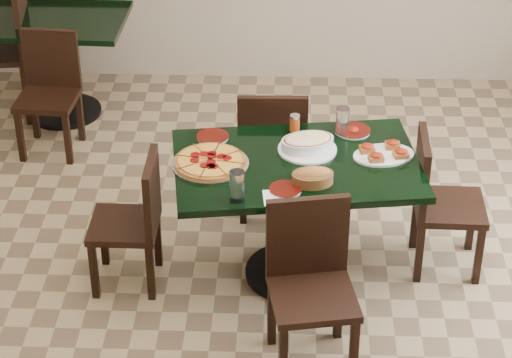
{
  "coord_description": "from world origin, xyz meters",
  "views": [
    {
      "loc": [
        0.11,
        -4.33,
        3.49
      ],
      "look_at": [
        -0.05,
        0.0,
        0.77
      ],
      "focal_mm": 70.0,
      "sensor_mm": 36.0,
      "label": 1
    }
  ],
  "objects_px": {
    "bruschetta_platter": "(384,153)",
    "bread_basket": "(313,177)",
    "chair_right": "(437,197)",
    "lasagna_casserole": "(307,143)",
    "chair_near": "(310,276)",
    "back_chair_left": "(8,40)",
    "back_chair_near": "(50,86)",
    "main_table": "(296,191)",
    "back_table": "(57,48)",
    "chair_left": "(136,217)",
    "chair_far": "(272,146)",
    "pepperoni_pizza": "(210,162)"
  },
  "relations": [
    {
      "from": "back_table",
      "to": "back_chair_near",
      "type": "distance_m",
      "value": 0.47
    },
    {
      "from": "chair_far",
      "to": "chair_right",
      "type": "height_order",
      "value": "chair_far"
    },
    {
      "from": "chair_right",
      "to": "back_chair_left",
      "type": "distance_m",
      "value": 3.35
    },
    {
      "from": "back_chair_near",
      "to": "back_table",
      "type": "bearing_deg",
      "value": 98.69
    },
    {
      "from": "main_table",
      "to": "chair_near",
      "type": "distance_m",
      "value": 0.66
    },
    {
      "from": "main_table",
      "to": "chair_left",
      "type": "bearing_deg",
      "value": 177.87
    },
    {
      "from": "back_chair_near",
      "to": "pepperoni_pizza",
      "type": "bearing_deg",
      "value": -46.38
    },
    {
      "from": "back_table",
      "to": "back_chair_near",
      "type": "height_order",
      "value": "back_chair_near"
    },
    {
      "from": "chair_near",
      "to": "back_chair_near",
      "type": "xyz_separation_m",
      "value": [
        -1.73,
        2.07,
        -0.03
      ]
    },
    {
      "from": "chair_near",
      "to": "back_chair_near",
      "type": "relative_size",
      "value": 1.06
    },
    {
      "from": "chair_left",
      "to": "back_chair_left",
      "type": "relative_size",
      "value": 0.79
    },
    {
      "from": "main_table",
      "to": "back_chair_near",
      "type": "relative_size",
      "value": 1.7
    },
    {
      "from": "back_chair_left",
      "to": "pepperoni_pizza",
      "type": "xyz_separation_m",
      "value": [
        1.59,
        -1.94,
        0.2
      ]
    },
    {
      "from": "chair_far",
      "to": "pepperoni_pizza",
      "type": "distance_m",
      "value": 0.78
    },
    {
      "from": "back_chair_left",
      "to": "pepperoni_pizza",
      "type": "height_order",
      "value": "back_chair_left"
    },
    {
      "from": "chair_near",
      "to": "lasagna_casserole",
      "type": "relative_size",
      "value": 2.64
    },
    {
      "from": "pepperoni_pizza",
      "to": "bread_basket",
      "type": "distance_m",
      "value": 0.56
    },
    {
      "from": "bruschetta_platter",
      "to": "bread_basket",
      "type": "bearing_deg",
      "value": -159.19
    },
    {
      "from": "chair_far",
      "to": "back_chair_near",
      "type": "bearing_deg",
      "value": -29.53
    },
    {
      "from": "chair_right",
      "to": "chair_far",
      "type": "bearing_deg",
      "value": 63.96
    },
    {
      "from": "chair_near",
      "to": "chair_far",
      "type": "bearing_deg",
      "value": 89.46
    },
    {
      "from": "main_table",
      "to": "lasagna_casserole",
      "type": "distance_m",
      "value": 0.27
    },
    {
      "from": "pepperoni_pizza",
      "to": "lasagna_casserole",
      "type": "xyz_separation_m",
      "value": [
        0.51,
        0.17,
        0.03
      ]
    },
    {
      "from": "back_chair_near",
      "to": "lasagna_casserole",
      "type": "distance_m",
      "value": 2.18
    },
    {
      "from": "chair_left",
      "to": "bruschetta_platter",
      "type": "relative_size",
      "value": 2.05
    },
    {
      "from": "back_chair_near",
      "to": "back_chair_left",
      "type": "xyz_separation_m",
      "value": [
        -0.39,
        0.48,
        0.11
      ]
    },
    {
      "from": "chair_left",
      "to": "bruschetta_platter",
      "type": "bearing_deg",
      "value": 97.39
    },
    {
      "from": "back_table",
      "to": "chair_far",
      "type": "relative_size",
      "value": 1.16
    },
    {
      "from": "back_chair_near",
      "to": "main_table",
      "type": "bearing_deg",
      "value": -36.28
    },
    {
      "from": "chair_far",
      "to": "back_chair_left",
      "type": "distance_m",
      "value": 2.3
    },
    {
      "from": "chair_near",
      "to": "bruschetta_platter",
      "type": "height_order",
      "value": "chair_near"
    },
    {
      "from": "chair_right",
      "to": "lasagna_casserole",
      "type": "distance_m",
      "value": 0.8
    },
    {
      "from": "lasagna_casserole",
      "to": "bread_basket",
      "type": "distance_m",
      "value": 0.33
    },
    {
      "from": "pepperoni_pizza",
      "to": "lasagna_casserole",
      "type": "relative_size",
      "value": 1.24
    },
    {
      "from": "chair_near",
      "to": "back_chair_left",
      "type": "bearing_deg",
      "value": 119.57
    },
    {
      "from": "back_table",
      "to": "chair_near",
      "type": "relative_size",
      "value": 1.15
    },
    {
      "from": "bread_basket",
      "to": "bruschetta_platter",
      "type": "relative_size",
      "value": 0.63
    },
    {
      "from": "back_chair_near",
      "to": "chair_right",
      "type": "bearing_deg",
      "value": -23.55
    },
    {
      "from": "chair_far",
      "to": "chair_right",
      "type": "distance_m",
      "value": 1.05
    },
    {
      "from": "chair_right",
      "to": "back_chair_near",
      "type": "relative_size",
      "value": 1.01
    },
    {
      "from": "chair_right",
      "to": "lasagna_casserole",
      "type": "relative_size",
      "value": 2.5
    },
    {
      "from": "chair_far",
      "to": "back_chair_near",
      "type": "relative_size",
      "value": 1.06
    },
    {
      "from": "pepperoni_pizza",
      "to": "chair_near",
      "type": "bearing_deg",
      "value": -48.59
    },
    {
      "from": "back_chair_left",
      "to": "chair_near",
      "type": "bearing_deg",
      "value": 32.04
    },
    {
      "from": "main_table",
      "to": "chair_left",
      "type": "relative_size",
      "value": 1.77
    },
    {
      "from": "chair_near",
      "to": "main_table",
      "type": "bearing_deg",
      "value": 86.19
    },
    {
      "from": "chair_near",
      "to": "back_chair_left",
      "type": "height_order",
      "value": "back_chair_left"
    },
    {
      "from": "back_table",
      "to": "bruschetta_platter",
      "type": "distance_m",
      "value": 2.83
    },
    {
      "from": "back_table",
      "to": "lasagna_casserole",
      "type": "xyz_separation_m",
      "value": [
        1.75,
        -1.76,
        0.27
      ]
    },
    {
      "from": "chair_left",
      "to": "bruschetta_platter",
      "type": "xyz_separation_m",
      "value": [
        1.33,
        0.16,
        0.34
      ]
    }
  ]
}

